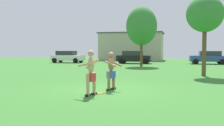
{
  "coord_description": "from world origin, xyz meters",
  "views": [
    {
      "loc": [
        3.11,
        -10.56,
        1.79
      ],
      "look_at": [
        0.01,
        0.93,
        1.14
      ],
      "focal_mm": 40.57,
      "sensor_mm": 36.0,
      "label": 1
    }
  ],
  "objects_px": {
    "car_blue_far_end": "(208,57)",
    "tree_right_field": "(205,15)",
    "car_black_near_post": "(134,57)",
    "tree_left_field": "(142,26)",
    "car_white_mid_lot": "(67,57)",
    "frisbee": "(101,93)",
    "player_in_red": "(91,70)",
    "player_near": "(111,70)"
  },
  "relations": [
    {
      "from": "frisbee",
      "to": "car_blue_far_end",
      "type": "distance_m",
      "value": 24.0
    },
    {
      "from": "player_in_red",
      "to": "car_white_mid_lot",
      "type": "bearing_deg",
      "value": 117.16
    },
    {
      "from": "frisbee",
      "to": "tree_left_field",
      "type": "height_order",
      "value": "tree_left_field"
    },
    {
      "from": "frisbee",
      "to": "tree_left_field",
      "type": "xyz_separation_m",
      "value": [
        -0.87,
        16.87,
        4.2
      ]
    },
    {
      "from": "car_white_mid_lot",
      "to": "tree_right_field",
      "type": "height_order",
      "value": "tree_right_field"
    },
    {
      "from": "frisbee",
      "to": "car_black_near_post",
      "type": "xyz_separation_m",
      "value": [
        -2.58,
        21.93,
        0.81
      ]
    },
    {
      "from": "player_in_red",
      "to": "car_black_near_post",
      "type": "bearing_deg",
      "value": 95.97
    },
    {
      "from": "player_in_red",
      "to": "tree_right_field",
      "type": "bearing_deg",
      "value": 61.05
    },
    {
      "from": "player_near",
      "to": "frisbee",
      "type": "bearing_deg",
      "value": -100.6
    },
    {
      "from": "tree_left_field",
      "to": "player_in_red",
      "type": "bearing_deg",
      "value": -87.89
    },
    {
      "from": "player_in_red",
      "to": "car_white_mid_lot",
      "type": "distance_m",
      "value": 24.72
    },
    {
      "from": "car_black_near_post",
      "to": "tree_left_field",
      "type": "bearing_deg",
      "value": -71.34
    },
    {
      "from": "player_near",
      "to": "player_in_red",
      "type": "distance_m",
      "value": 1.54
    },
    {
      "from": "car_white_mid_lot",
      "to": "tree_left_field",
      "type": "bearing_deg",
      "value": -23.49
    },
    {
      "from": "car_black_near_post",
      "to": "car_blue_far_end",
      "type": "distance_m",
      "value": 9.06
    },
    {
      "from": "player_near",
      "to": "tree_left_field",
      "type": "bearing_deg",
      "value": 93.79
    },
    {
      "from": "player_in_red",
      "to": "car_blue_far_end",
      "type": "bearing_deg",
      "value": 74.3
    },
    {
      "from": "player_in_red",
      "to": "frisbee",
      "type": "relative_size",
      "value": 6.32
    },
    {
      "from": "car_black_near_post",
      "to": "car_blue_far_end",
      "type": "bearing_deg",
      "value": 7.57
    },
    {
      "from": "tree_left_field",
      "to": "tree_right_field",
      "type": "height_order",
      "value": "tree_left_field"
    },
    {
      "from": "tree_right_field",
      "to": "car_blue_far_end",
      "type": "bearing_deg",
      "value": 83.13
    },
    {
      "from": "player_in_red",
      "to": "car_blue_far_end",
      "type": "distance_m",
      "value": 24.54
    },
    {
      "from": "tree_left_field",
      "to": "car_black_near_post",
      "type": "bearing_deg",
      "value": 108.66
    },
    {
      "from": "player_near",
      "to": "car_black_near_post",
      "type": "height_order",
      "value": "player_near"
    },
    {
      "from": "tree_left_field",
      "to": "tree_right_field",
      "type": "relative_size",
      "value": 1.17
    },
    {
      "from": "player_near",
      "to": "car_white_mid_lot",
      "type": "xyz_separation_m",
      "value": [
        -11.7,
        20.51,
        -0.06
      ]
    },
    {
      "from": "car_white_mid_lot",
      "to": "player_near",
      "type": "bearing_deg",
      "value": -60.31
    },
    {
      "from": "car_black_near_post",
      "to": "car_blue_far_end",
      "type": "height_order",
      "value": "same"
    },
    {
      "from": "frisbee",
      "to": "player_in_red",
      "type": "bearing_deg",
      "value": -114.46
    },
    {
      "from": "car_white_mid_lot",
      "to": "tree_left_field",
      "type": "height_order",
      "value": "tree_left_field"
    },
    {
      "from": "tree_left_field",
      "to": "tree_right_field",
      "type": "distance_m",
      "value": 10.21
    },
    {
      "from": "frisbee",
      "to": "car_black_near_post",
      "type": "distance_m",
      "value": 22.09
    },
    {
      "from": "car_black_near_post",
      "to": "car_blue_far_end",
      "type": "relative_size",
      "value": 0.98
    },
    {
      "from": "player_near",
      "to": "car_white_mid_lot",
      "type": "distance_m",
      "value": 23.61
    },
    {
      "from": "car_white_mid_lot",
      "to": "tree_left_field",
      "type": "xyz_separation_m",
      "value": [
        10.64,
        -4.63,
        3.39
      ]
    },
    {
      "from": "frisbee",
      "to": "tree_right_field",
      "type": "relative_size",
      "value": 0.05
    },
    {
      "from": "car_blue_far_end",
      "to": "tree_right_field",
      "type": "relative_size",
      "value": 0.83
    },
    {
      "from": "tree_right_field",
      "to": "frisbee",
      "type": "bearing_deg",
      "value": -119.21
    },
    {
      "from": "player_in_red",
      "to": "car_white_mid_lot",
      "type": "relative_size",
      "value": 0.41
    },
    {
      "from": "player_in_red",
      "to": "tree_left_field",
      "type": "height_order",
      "value": "tree_left_field"
    },
    {
      "from": "player_in_red",
      "to": "car_blue_far_end",
      "type": "xyz_separation_m",
      "value": [
        6.64,
        23.62,
        -0.15
      ]
    },
    {
      "from": "player_in_red",
      "to": "frisbee",
      "type": "xyz_separation_m",
      "value": [
        0.23,
        0.5,
        -0.96
      ]
    }
  ]
}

